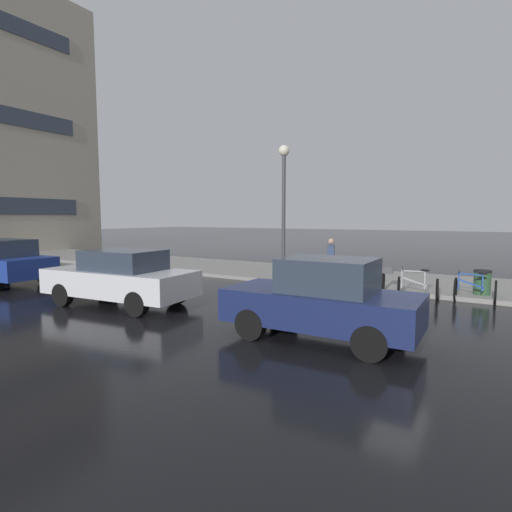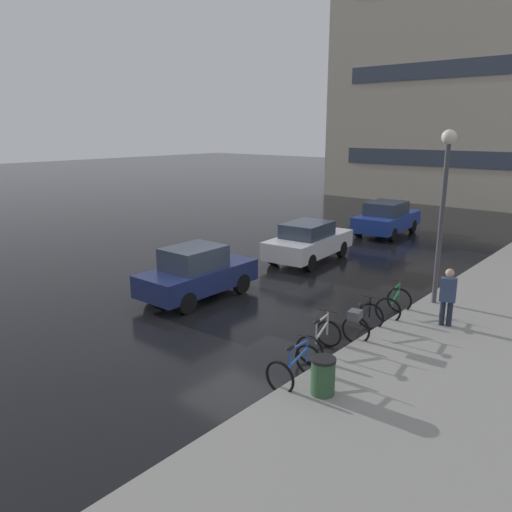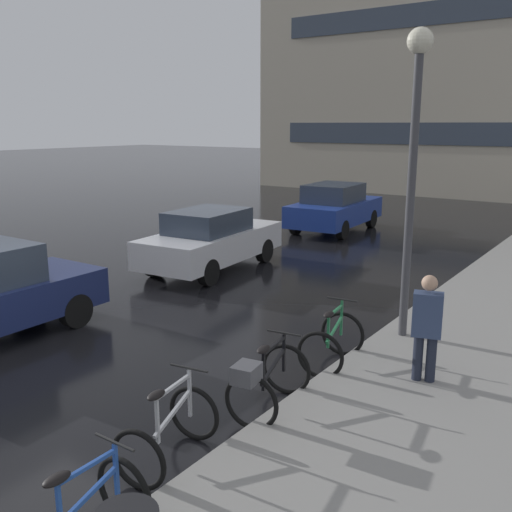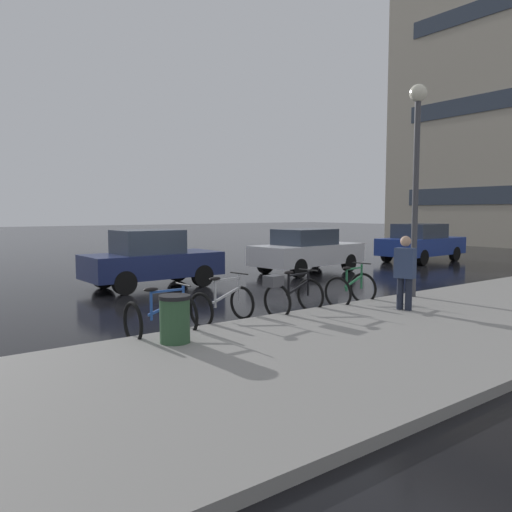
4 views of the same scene
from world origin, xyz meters
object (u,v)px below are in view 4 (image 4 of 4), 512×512
object	(u,v)px
trash_bin	(175,323)
bicycle_farthest	(351,289)
bicycle_nearest	(161,317)
pedestrian	(405,271)
car_navy	(152,260)
streetlamp	(416,157)
car_blue	(421,243)
car_white	(307,251)
bicycle_third	(290,293)
bicycle_second	(223,304)

from	to	relation	value
trash_bin	bicycle_farthest	bearing A→B (deg)	100.20
bicycle_nearest	pedestrian	world-z (taller)	pedestrian
car_navy	streetlamp	size ratio (longest dim) A/B	0.76
car_blue	pedestrian	world-z (taller)	pedestrian
bicycle_farthest	car_white	world-z (taller)	car_white
car_white	streetlamp	xyz separation A→B (m)	(5.93, -2.04, 2.67)
bicycle_nearest	bicycle_farthest	distance (m)	4.85
bicycle_third	streetlamp	distance (m)	4.60
bicycle_nearest	car_navy	size ratio (longest dim) A/B	0.28
car_blue	streetlamp	xyz separation A→B (m)	(5.87, -8.76, 2.63)
bicycle_second	bicycle_nearest	bearing A→B (deg)	-75.58
pedestrian	streetlamp	distance (m)	3.10
bicycle_second	bicycle_third	bearing A→B (deg)	79.31
car_white	bicycle_second	bearing A→B (deg)	-53.68
car_navy	pedestrian	size ratio (longest dim) A/B	2.32
bicycle_farthest	car_white	size ratio (longest dim) A/B	0.26
bicycle_second	pedestrian	world-z (taller)	pedestrian
car_blue	car_white	bearing A→B (deg)	-90.56
bicycle_third	bicycle_second	bearing A→B (deg)	-100.69
car_navy	car_white	distance (m)	6.04
bicycle_nearest	pedestrian	size ratio (longest dim) A/B	0.64
bicycle_nearest	trash_bin	size ratio (longest dim) A/B	1.22
pedestrian	bicycle_third	bearing A→B (deg)	-126.53
bicycle_nearest	streetlamp	bearing A→B (deg)	86.38
bicycle_third	car_navy	size ratio (longest dim) A/B	0.37
bicycle_nearest	trash_bin	world-z (taller)	bicycle_nearest
car_blue	bicycle_second	bearing A→B (deg)	-69.70
bicycle_second	bicycle_third	size ratio (longest dim) A/B	0.84
bicycle_second	pedestrian	xyz separation A→B (m)	(1.70, 3.40, 0.56)
bicycle_farthest	bicycle_third	bearing A→B (deg)	-89.45
bicycle_third	bicycle_farthest	distance (m)	1.88
bicycle_nearest	bicycle_third	bearing A→B (deg)	92.01
bicycle_nearest	bicycle_second	bearing A→B (deg)	104.42
car_navy	car_blue	world-z (taller)	car_navy
car_blue	pedestrian	bearing A→B (deg)	-56.73
car_navy	streetlamp	xyz separation A→B (m)	(5.96, 4.00, 2.65)
bicycle_third	bicycle_farthest	xyz separation A→B (m)	(-0.02, 1.87, -0.09)
bicycle_third	trash_bin	size ratio (longest dim) A/B	1.65
car_white	car_navy	bearing A→B (deg)	-90.23
streetlamp	trash_bin	distance (m)	7.27
trash_bin	bicycle_third	bearing A→B (deg)	105.75
bicycle_second	bicycle_farthest	size ratio (longest dim) A/B	1.07
car_blue	pedestrian	distance (m)	12.35
bicycle_second	streetlamp	size ratio (longest dim) A/B	0.24
bicycle_third	bicycle_nearest	bearing A→B (deg)	-87.99
bicycle_farthest	pedestrian	world-z (taller)	pedestrian
bicycle_second	bicycle_third	distance (m)	1.51
bicycle_second	car_blue	world-z (taller)	car_blue
car_navy	streetlamp	bearing A→B (deg)	33.91
bicycle_farthest	trash_bin	xyz separation A→B (m)	(0.90, -5.00, 0.04)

